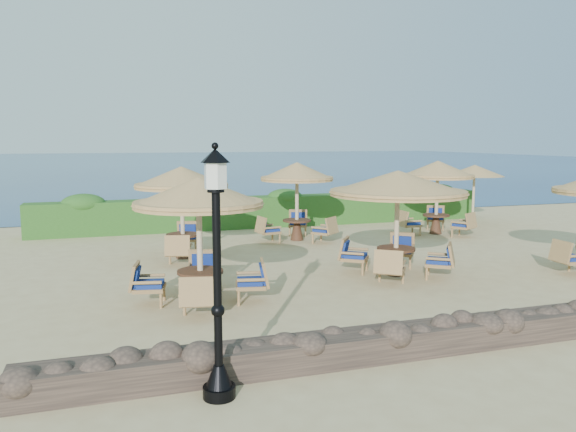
{
  "coord_description": "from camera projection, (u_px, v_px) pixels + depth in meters",
  "views": [
    {
      "loc": [
        -6.08,
        -13.84,
        3.43
      ],
      "look_at": [
        -1.39,
        0.87,
        1.3
      ],
      "focal_mm": 35.0,
      "sensor_mm": 36.0,
      "label": 1
    }
  ],
  "objects": [
    {
      "name": "cafe_set_5",
      "position": [
        437.0,
        183.0,
        20.17
      ],
      "size": [
        2.71,
        2.77,
        2.65
      ],
      "color": "beige",
      "rests_on": "ground"
    },
    {
      "name": "cafe_set_3",
      "position": [
        182.0,
        190.0,
        16.0
      ],
      "size": [
        2.68,
        2.89,
        2.65
      ],
      "color": "beige",
      "rests_on": "ground"
    },
    {
      "name": "stone_wall",
      "position": [
        493.0,
        330.0,
        9.48
      ],
      "size": [
        15.0,
        0.65,
        0.44
      ],
      "primitive_type": "cube",
      "color": "#4F3D32",
      "rests_on": "ground"
    },
    {
      "name": "cafe_set_1",
      "position": [
        397.0,
        198.0,
        13.96
      ],
      "size": [
        3.44,
        3.44,
        2.65
      ],
      "color": "beige",
      "rests_on": "ground"
    },
    {
      "name": "extra_parasol",
      "position": [
        475.0,
        171.0,
        22.32
      ],
      "size": [
        2.3,
        2.3,
        2.41
      ],
      "color": "beige",
      "rests_on": "ground"
    },
    {
      "name": "cafe_set_4",
      "position": [
        297.0,
        187.0,
        18.87
      ],
      "size": [
        2.68,
        2.74,
        2.65
      ],
      "color": "beige",
      "rests_on": "ground"
    },
    {
      "name": "lamp_post",
      "position": [
        217.0,
        284.0,
        7.29
      ],
      "size": [
        0.44,
        0.44,
        3.31
      ],
      "color": "black",
      "rests_on": "ground"
    },
    {
      "name": "hedge",
      "position": [
        273.0,
        211.0,
        22.08
      ],
      "size": [
        18.0,
        0.9,
        1.2
      ],
      "primitive_type": "cube",
      "color": "#204C18",
      "rests_on": "ground"
    },
    {
      "name": "sea",
      "position": [
        153.0,
        163.0,
        81.43
      ],
      "size": [
        160.0,
        160.0,
        0.0
      ],
      "primitive_type": "plane",
      "color": "navy",
      "rests_on": "ground"
    },
    {
      "name": "ground",
      "position": [
        346.0,
        265.0,
        15.36
      ],
      "size": [
        120.0,
        120.0,
        0.0
      ],
      "primitive_type": "plane",
      "color": "tan",
      "rests_on": "ground"
    },
    {
      "name": "cafe_set_0",
      "position": [
        199.0,
        219.0,
        11.55
      ],
      "size": [
        2.88,
        2.88,
        2.65
      ],
      "color": "beige",
      "rests_on": "ground"
    }
  ]
}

